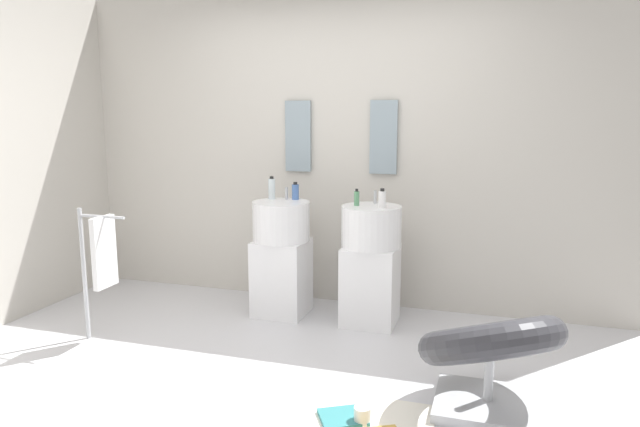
{
  "coord_description": "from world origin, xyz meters",
  "views": [
    {
      "loc": [
        1.24,
        -2.94,
        1.6
      ],
      "look_at": [
        0.15,
        0.55,
        0.95
      ],
      "focal_mm": 31.89,
      "sensor_mm": 36.0,
      "label": 1
    }
  ],
  "objects_px": {
    "lounge_chair": "(490,349)",
    "coffee_mug": "(362,416)",
    "towel_rack": "(101,255)",
    "soap_bottle_green": "(357,198)",
    "soap_bottle_white": "(382,199)",
    "soap_bottle_blue": "(295,192)",
    "pedestal_sink_left": "(282,255)",
    "soap_bottle_clear": "(272,189)",
    "pedestal_sink_right": "(371,262)",
    "magazine_teal": "(343,418)"
  },
  "relations": [
    {
      "from": "coffee_mug",
      "to": "soap_bottle_blue",
      "type": "relative_size",
      "value": 0.66
    },
    {
      "from": "soap_bottle_clear",
      "to": "lounge_chair",
      "type": "bearing_deg",
      "value": -34.66
    },
    {
      "from": "lounge_chair",
      "to": "coffee_mug",
      "type": "distance_m",
      "value": 0.77
    },
    {
      "from": "soap_bottle_clear",
      "to": "soap_bottle_green",
      "type": "xyz_separation_m",
      "value": [
        0.73,
        -0.12,
        -0.03
      ]
    },
    {
      "from": "soap_bottle_white",
      "to": "pedestal_sink_right",
      "type": "bearing_deg",
      "value": 144.63
    },
    {
      "from": "coffee_mug",
      "to": "soap_bottle_white",
      "type": "relative_size",
      "value": 0.65
    },
    {
      "from": "lounge_chair",
      "to": "coffee_mug",
      "type": "xyz_separation_m",
      "value": [
        -0.61,
        -0.36,
        -0.29
      ]
    },
    {
      "from": "pedestal_sink_right",
      "to": "lounge_chair",
      "type": "bearing_deg",
      "value": -50.78
    },
    {
      "from": "soap_bottle_white",
      "to": "soap_bottle_blue",
      "type": "distance_m",
      "value": 0.77
    },
    {
      "from": "pedestal_sink_right",
      "to": "soap_bottle_blue",
      "type": "height_order",
      "value": "soap_bottle_blue"
    },
    {
      "from": "lounge_chair",
      "to": "soap_bottle_blue",
      "type": "height_order",
      "value": "soap_bottle_blue"
    },
    {
      "from": "pedestal_sink_right",
      "to": "soap_bottle_green",
      "type": "xyz_separation_m",
      "value": [
        -0.11,
        -0.01,
        0.49
      ]
    },
    {
      "from": "lounge_chair",
      "to": "soap_bottle_clear",
      "type": "bearing_deg",
      "value": 145.34
    },
    {
      "from": "soap_bottle_blue",
      "to": "soap_bottle_green",
      "type": "xyz_separation_m",
      "value": [
        0.54,
        -0.15,
        -0.01
      ]
    },
    {
      "from": "pedestal_sink_left",
      "to": "soap_bottle_white",
      "type": "height_order",
      "value": "soap_bottle_white"
    },
    {
      "from": "pedestal_sink_left",
      "to": "soap_bottle_white",
      "type": "relative_size",
      "value": 7.05
    },
    {
      "from": "pedestal_sink_right",
      "to": "soap_bottle_white",
      "type": "relative_size",
      "value": 7.05
    },
    {
      "from": "soap_bottle_clear",
      "to": "soap_bottle_green",
      "type": "distance_m",
      "value": 0.74
    },
    {
      "from": "pedestal_sink_right",
      "to": "towel_rack",
      "type": "distance_m",
      "value": 1.94
    },
    {
      "from": "coffee_mug",
      "to": "soap_bottle_clear",
      "type": "distance_m",
      "value": 2.14
    },
    {
      "from": "soap_bottle_blue",
      "to": "towel_rack",
      "type": "bearing_deg",
      "value": -135.44
    },
    {
      "from": "coffee_mug",
      "to": "pedestal_sink_right",
      "type": "bearing_deg",
      "value": 100.88
    },
    {
      "from": "coffee_mug",
      "to": "soap_bottle_green",
      "type": "distance_m",
      "value": 1.75
    },
    {
      "from": "pedestal_sink_left",
      "to": "soap_bottle_blue",
      "type": "distance_m",
      "value": 0.52
    },
    {
      "from": "soap_bottle_clear",
      "to": "pedestal_sink_left",
      "type": "bearing_deg",
      "value": -41.65
    },
    {
      "from": "towel_rack",
      "to": "soap_bottle_green",
      "type": "bearing_deg",
      "value": 29.05
    },
    {
      "from": "pedestal_sink_left",
      "to": "soap_bottle_blue",
      "type": "height_order",
      "value": "soap_bottle_blue"
    },
    {
      "from": "pedestal_sink_left",
      "to": "soap_bottle_white",
      "type": "bearing_deg",
      "value": -4.54
    },
    {
      "from": "coffee_mug",
      "to": "soap_bottle_blue",
      "type": "height_order",
      "value": "soap_bottle_blue"
    },
    {
      "from": "pedestal_sink_right",
      "to": "soap_bottle_clear",
      "type": "bearing_deg",
      "value": 172.88
    },
    {
      "from": "towel_rack",
      "to": "soap_bottle_clear",
      "type": "distance_m",
      "value": 1.38
    },
    {
      "from": "coffee_mug",
      "to": "soap_bottle_clear",
      "type": "relative_size",
      "value": 0.51
    },
    {
      "from": "pedestal_sink_right",
      "to": "soap_bottle_white",
      "type": "bearing_deg",
      "value": -35.37
    },
    {
      "from": "lounge_chair",
      "to": "magazine_teal",
      "type": "distance_m",
      "value": 0.87
    },
    {
      "from": "towel_rack",
      "to": "coffee_mug",
      "type": "relative_size",
      "value": 10.19
    },
    {
      "from": "magazine_teal",
      "to": "soap_bottle_clear",
      "type": "height_order",
      "value": "soap_bottle_clear"
    },
    {
      "from": "pedestal_sink_left",
      "to": "towel_rack",
      "type": "relative_size",
      "value": 1.07
    },
    {
      "from": "lounge_chair",
      "to": "soap_bottle_white",
      "type": "bearing_deg",
      "value": 127.92
    },
    {
      "from": "soap_bottle_clear",
      "to": "soap_bottle_green",
      "type": "height_order",
      "value": "soap_bottle_clear"
    },
    {
      "from": "towel_rack",
      "to": "coffee_mug",
      "type": "height_order",
      "value": "towel_rack"
    },
    {
      "from": "coffee_mug",
      "to": "soap_bottle_white",
      "type": "distance_m",
      "value": 1.68
    },
    {
      "from": "pedestal_sink_left",
      "to": "coffee_mug",
      "type": "bearing_deg",
      "value": -55.38
    },
    {
      "from": "towel_rack",
      "to": "magazine_teal",
      "type": "bearing_deg",
      "value": -15.99
    },
    {
      "from": "coffee_mug",
      "to": "soap_bottle_green",
      "type": "xyz_separation_m",
      "value": [
        -0.39,
        1.44,
        0.91
      ]
    },
    {
      "from": "pedestal_sink_right",
      "to": "soap_bottle_clear",
      "type": "relative_size",
      "value": 5.49
    },
    {
      "from": "towel_rack",
      "to": "soap_bottle_blue",
      "type": "relative_size",
      "value": 6.75
    },
    {
      "from": "pedestal_sink_left",
      "to": "lounge_chair",
      "type": "xyz_separation_m",
      "value": [
        1.62,
        -1.1,
        -0.13
      ]
    },
    {
      "from": "pedestal_sink_left",
      "to": "lounge_chair",
      "type": "relative_size",
      "value": 0.93
    },
    {
      "from": "towel_rack",
      "to": "soap_bottle_green",
      "type": "xyz_separation_m",
      "value": [
        1.6,
        0.89,
        0.34
      ]
    },
    {
      "from": "magazine_teal",
      "to": "soap_bottle_green",
      "type": "xyz_separation_m",
      "value": [
        -0.29,
        1.43,
        0.95
      ]
    }
  ]
}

